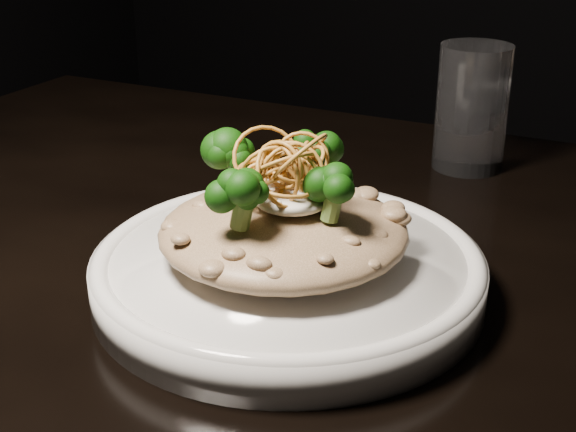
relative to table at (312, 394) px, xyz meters
name	(u,v)px	position (x,y,z in m)	size (l,w,h in m)	color
table	(312,394)	(0.00, 0.00, 0.00)	(1.10, 0.80, 0.75)	black
plate	(288,274)	(-0.02, -0.01, 0.10)	(0.26, 0.26, 0.03)	silver
risotto	(284,231)	(-0.02, -0.01, 0.13)	(0.16, 0.16, 0.04)	brown
broccoli	(287,174)	(-0.01, -0.01, 0.17)	(0.13, 0.13, 0.05)	black
cheese	(292,199)	(-0.01, -0.01, 0.15)	(0.05, 0.05, 0.01)	white
shallots	(285,162)	(-0.02, -0.01, 0.17)	(0.05, 0.05, 0.03)	#915E1E
drinking_glass	(472,108)	(0.03, 0.28, 0.14)	(0.07, 0.07, 0.12)	silver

